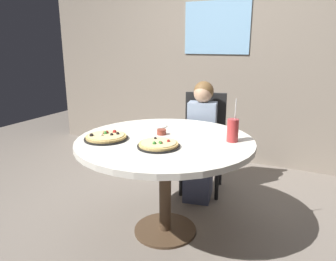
% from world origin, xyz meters
% --- Properties ---
extents(ground_plane, '(8.00, 8.00, 0.00)m').
position_xyz_m(ground_plane, '(0.00, 0.00, 0.00)').
color(ground_plane, slate).
extents(wall_with_window, '(5.20, 0.14, 2.90)m').
position_xyz_m(wall_with_window, '(-0.00, 1.83, 1.45)').
color(wall_with_window, gray).
rests_on(wall_with_window, ground_plane).
extents(dining_table, '(1.28, 1.28, 0.75)m').
position_xyz_m(dining_table, '(0.00, 0.00, 0.66)').
color(dining_table, silver).
rests_on(dining_table, ground_plane).
extents(chair_wooden, '(0.47, 0.47, 0.95)m').
position_xyz_m(chair_wooden, '(-0.02, 0.89, 0.53)').
color(chair_wooden, black).
rests_on(chair_wooden, ground_plane).
extents(diner_child, '(0.32, 0.43, 1.08)m').
position_xyz_m(diner_child, '(0.01, 0.71, 0.48)').
color(diner_child, '#3F4766').
rests_on(diner_child, ground_plane).
extents(pizza_veggie, '(0.28, 0.28, 0.05)m').
position_xyz_m(pizza_veggie, '(0.04, -0.18, 0.77)').
color(pizza_veggie, black).
rests_on(pizza_veggie, dining_table).
extents(pizza_cheese, '(0.31, 0.31, 0.05)m').
position_xyz_m(pizza_cheese, '(-0.37, -0.19, 0.77)').
color(pizza_cheese, black).
rests_on(pizza_cheese, dining_table).
extents(soda_cup, '(0.08, 0.08, 0.31)m').
position_xyz_m(soda_cup, '(0.45, 0.15, 0.83)').
color(soda_cup, '#B73333').
rests_on(soda_cup, dining_table).
extents(sauce_bowl, '(0.07, 0.07, 0.04)m').
position_xyz_m(sauce_bowl, '(-0.07, 0.09, 0.77)').
color(sauce_bowl, brown).
rests_on(sauce_bowl, dining_table).
extents(plate_small, '(0.18, 0.18, 0.01)m').
position_xyz_m(plate_small, '(-0.22, 0.28, 0.76)').
color(plate_small, white).
rests_on(plate_small, dining_table).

